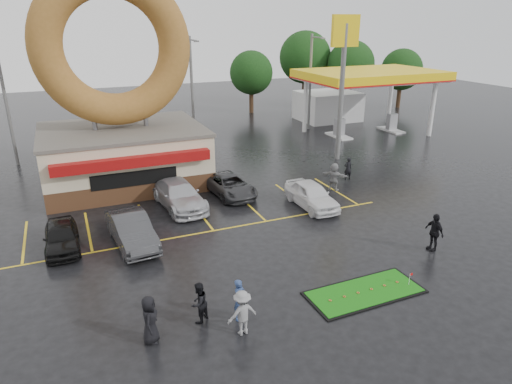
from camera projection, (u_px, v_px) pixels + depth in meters
name	position (u px, v px, depth m)	size (l,w,h in m)	color
ground	(237.00, 261.00, 20.77)	(120.00, 120.00, 0.00)	black
donut_shop	(120.00, 116.00, 29.23)	(10.20, 8.70, 13.50)	#472B19
gas_station	(351.00, 90.00, 44.77)	(12.30, 13.65, 5.90)	silver
shell_sign	(343.00, 62.00, 33.21)	(2.20, 0.36, 10.60)	slate
streetlight_left	(6.00, 101.00, 32.52)	(0.40, 2.21, 9.00)	slate
streetlight_mid	(192.00, 88.00, 38.51)	(0.40, 2.21, 9.00)	slate
streetlight_right	(311.00, 80.00, 43.76)	(0.40, 2.21, 9.00)	slate
tree_far_a	(351.00, 64.00, 54.23)	(5.60, 5.60, 8.00)	#332114
tree_far_b	(402.00, 70.00, 54.94)	(4.90, 4.90, 7.00)	#332114
tree_far_c	(305.00, 57.00, 55.97)	(6.30, 6.30, 9.00)	#332114
tree_far_d	(251.00, 73.00, 51.78)	(4.90, 4.90, 7.00)	#332114
car_black	(61.00, 236.00, 21.60)	(1.55, 3.85, 1.31)	black
car_dgrey	(132.00, 230.00, 22.01)	(1.62, 4.64, 1.53)	#333335
car_silver	(179.00, 195.00, 26.46)	(2.10, 5.17, 1.50)	#B9BABF
car_grey	(230.00, 185.00, 28.28)	(2.11, 4.58, 1.27)	#323235
car_white	(311.00, 195.00, 26.48)	(1.73, 4.31, 1.47)	white
person_blue	(240.00, 300.00, 16.49)	(0.59, 0.39, 1.62)	navy
person_blackjkt	(199.00, 303.00, 16.36)	(0.76, 0.59, 1.57)	black
person_hoodie	(242.00, 313.00, 15.70)	(1.09, 0.63, 1.69)	gray
person_bystander	(150.00, 320.00, 15.29)	(0.85, 0.56, 1.75)	black
person_cameraman	(434.00, 232.00, 21.44)	(1.08, 0.45, 1.85)	black
person_walker_near	(334.00, 177.00, 29.00)	(1.67, 0.53, 1.80)	gray
person_walker_far	(348.00, 168.00, 30.98)	(0.57, 0.37, 1.55)	black
putting_green	(365.00, 292.00, 18.32)	(4.81, 2.14, 0.60)	black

